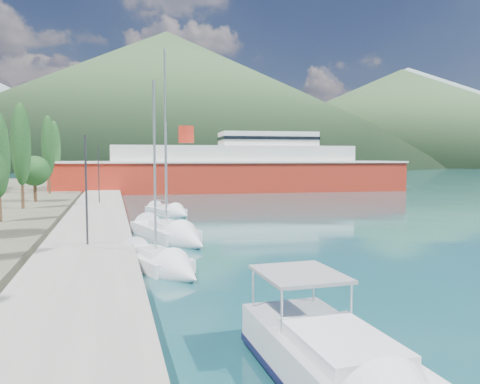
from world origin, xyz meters
name	(u,v)px	position (x,y,z in m)	size (l,w,h in m)	color
ground	(140,178)	(0.00, 120.00, 0.00)	(1400.00, 1400.00, 0.00)	#16484E
quay	(95,222)	(-9.00, 26.00, 0.40)	(5.00, 88.00, 0.80)	gray
hills_far	(221,106)	(138.59, 618.73, 77.39)	(1480.00, 900.00, 180.00)	gray
hills_near	(240,107)	(98.04, 372.50, 49.18)	(1010.00, 520.00, 115.00)	#304D2B
tree_row	(11,155)	(-16.00, 30.52, 5.86)	(4.00, 63.25, 10.74)	#47301E
lamp_posts	(87,184)	(-9.00, 14.42, 4.08)	(0.15, 48.20, 6.06)	#2D2D33
sailboat_near	(168,267)	(-5.05, 8.85, 0.28)	(4.43, 7.49, 10.34)	silver
sailboat_mid	(177,237)	(-3.47, 17.20, 0.33)	(5.16, 10.08, 14.03)	silver
sailboat_far	(173,213)	(-1.91, 31.56, 0.29)	(4.48, 7.13, 10.01)	silver
ferry	(235,171)	(12.58, 63.16, 3.50)	(58.67, 16.74, 11.50)	#A92516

